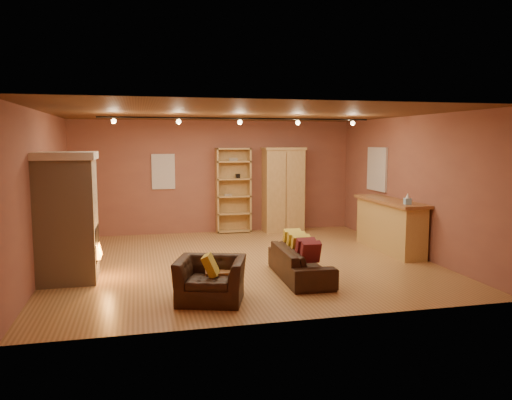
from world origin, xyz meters
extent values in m
plane|color=olive|center=(0.00, 0.00, 0.00)|extent=(7.00, 7.00, 0.00)
plane|color=#57371B|center=(0.00, 0.00, 2.80)|extent=(7.00, 7.00, 0.00)
cube|color=brown|center=(0.00, 3.25, 1.40)|extent=(7.00, 0.02, 2.80)
cube|color=brown|center=(-3.50, 0.00, 1.40)|extent=(0.02, 6.50, 2.80)
cube|color=brown|center=(3.50, 0.00, 1.40)|extent=(0.02, 6.50, 2.80)
cube|color=#C5AE89|center=(-3.05, -0.60, 1.00)|extent=(0.90, 0.90, 2.00)
cube|color=beige|center=(-3.05, -0.60, 2.06)|extent=(0.98, 0.98, 0.12)
cube|color=black|center=(-2.64, -0.60, 0.60)|extent=(0.10, 0.65, 0.55)
cone|color=orange|center=(-2.58, -0.60, 0.48)|extent=(0.10, 0.10, 0.22)
cube|color=silver|center=(-1.30, 3.23, 1.55)|extent=(0.56, 0.04, 0.86)
cube|color=tan|center=(0.41, 3.23, 1.06)|extent=(0.87, 0.04, 2.12)
cube|color=tan|center=(0.00, 3.08, 1.06)|extent=(0.04, 0.34, 2.12)
cube|color=tan|center=(0.83, 3.08, 1.06)|extent=(0.04, 0.34, 2.12)
cube|color=gray|center=(0.27, 3.08, 0.95)|extent=(0.18, 0.12, 0.05)
cube|color=black|center=(0.53, 3.08, 1.42)|extent=(0.10, 0.10, 0.12)
cube|color=tan|center=(0.41, 3.08, 0.04)|extent=(0.87, 0.34, 0.04)
cube|color=tan|center=(0.41, 3.08, 0.48)|extent=(0.87, 0.34, 0.03)
cube|color=tan|center=(0.41, 3.08, 0.92)|extent=(0.87, 0.34, 0.03)
cube|color=tan|center=(0.41, 3.08, 1.35)|extent=(0.87, 0.34, 0.04)
cube|color=tan|center=(0.41, 3.08, 1.79)|extent=(0.87, 0.34, 0.04)
cube|color=tan|center=(0.41, 3.08, 2.10)|extent=(0.87, 0.34, 0.04)
cube|color=tan|center=(1.68, 2.98, 1.04)|extent=(0.99, 0.54, 2.07)
cube|color=#9A6338|center=(1.68, 2.71, 1.04)|extent=(0.02, 0.01, 1.97)
cube|color=tan|center=(1.68, 2.98, 2.10)|extent=(1.05, 0.60, 0.06)
cube|color=tan|center=(3.20, 0.23, 0.51)|extent=(0.49, 2.14, 1.02)
cube|color=#9A6338|center=(3.20, 0.23, 1.05)|extent=(0.61, 2.26, 0.06)
cube|color=#84B4D4|center=(3.15, -0.53, 1.14)|extent=(0.14, 0.14, 0.13)
cone|color=white|center=(3.15, -0.53, 1.26)|extent=(0.08, 0.08, 0.10)
cube|color=silver|center=(3.47, 1.40, 1.65)|extent=(0.05, 0.90, 1.00)
imported|color=black|center=(0.71, -1.35, 0.35)|extent=(0.58, 1.80, 0.70)
cube|color=maroon|center=(0.69, -1.90, 0.57)|extent=(0.31, 0.24, 0.36)
cube|color=maroon|center=(0.70, -1.63, 0.57)|extent=(0.31, 0.24, 0.36)
cube|color=gold|center=(0.71, -1.35, 0.57)|extent=(0.31, 0.24, 0.36)
cube|color=gold|center=(0.72, -1.08, 0.57)|extent=(0.31, 0.24, 0.36)
cube|color=gold|center=(0.73, -0.80, 0.57)|extent=(0.31, 0.24, 0.36)
imported|color=black|center=(-0.93, -2.20, 0.42)|extent=(1.10, 0.88, 0.84)
cube|color=gold|center=(-0.93, -2.20, 0.52)|extent=(0.31, 0.36, 0.34)
cube|color=#9A6338|center=(-0.71, -1.96, 0.38)|extent=(0.57, 0.57, 0.04)
cube|color=black|center=(-0.93, -2.18, 0.18)|extent=(0.04, 0.04, 0.35)
cube|color=black|center=(-0.49, -2.18, 0.18)|extent=(0.04, 0.04, 0.35)
cube|color=black|center=(-0.93, -1.74, 0.18)|extent=(0.04, 0.04, 0.35)
cube|color=black|center=(-0.49, -1.74, 0.18)|extent=(0.04, 0.04, 0.35)
cylinder|color=black|center=(0.00, 0.20, 2.72)|extent=(5.20, 0.03, 0.03)
sphere|color=#FFD88C|center=(-2.30, 0.20, 2.65)|extent=(0.09, 0.09, 0.09)
sphere|color=#FFD88C|center=(-1.15, 0.20, 2.65)|extent=(0.09, 0.09, 0.09)
sphere|color=#FFD88C|center=(0.00, 0.20, 2.65)|extent=(0.09, 0.09, 0.09)
sphere|color=#FFD88C|center=(1.15, 0.20, 2.65)|extent=(0.09, 0.09, 0.09)
sphere|color=#FFD88C|center=(2.30, 0.20, 2.65)|extent=(0.09, 0.09, 0.09)
camera|label=1|loc=(-1.90, -9.15, 2.30)|focal=35.00mm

